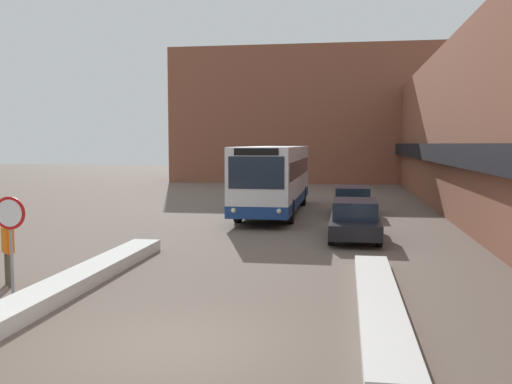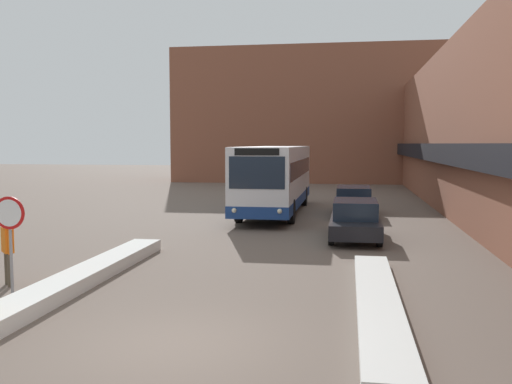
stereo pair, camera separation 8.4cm
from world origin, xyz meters
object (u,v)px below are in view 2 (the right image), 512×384
(city_bus, at_px, (276,177))
(pedestrian, at_px, (8,245))
(parked_car_back, at_px, (354,201))
(stop_sign, at_px, (10,224))
(parked_car_front, at_px, (355,219))

(city_bus, distance_m, pedestrian, 16.32)
(pedestrian, bearing_deg, parked_car_back, 106.11)
(stop_sign, bearing_deg, parked_car_back, 64.14)
(city_bus, xyz_separation_m, pedestrian, (-4.63, -15.63, -0.81))
(parked_car_front, xyz_separation_m, pedestrian, (-8.50, -8.36, 0.29))
(parked_car_front, relative_size, stop_sign, 1.99)
(city_bus, bearing_deg, stop_sign, -103.86)
(parked_car_back, height_order, stop_sign, stop_sign)
(parked_car_front, bearing_deg, parked_car_back, 90.00)
(parked_car_front, bearing_deg, stop_sign, -130.91)
(parked_car_back, relative_size, stop_sign, 2.12)
(parked_car_front, bearing_deg, city_bus, 118.01)
(city_bus, relative_size, pedestrian, 7.14)
(city_bus, bearing_deg, parked_car_front, -61.99)
(parked_car_front, distance_m, stop_sign, 12.13)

